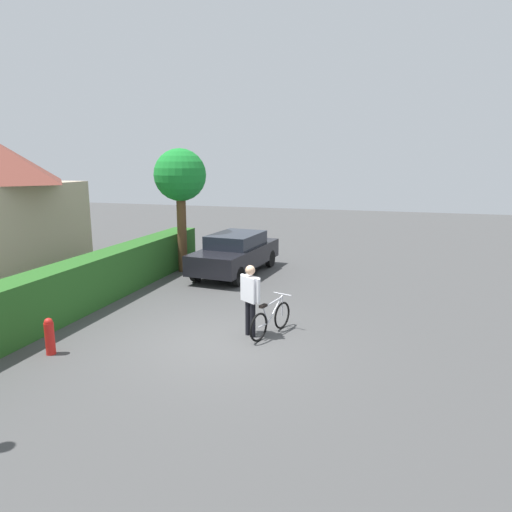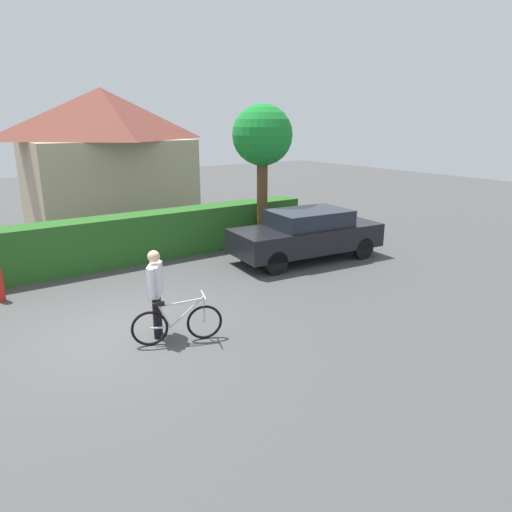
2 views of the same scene
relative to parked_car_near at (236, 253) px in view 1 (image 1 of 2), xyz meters
The scene contains 7 objects.
ground_plane 6.59m from the parked_car_near, 164.14° to the right, with size 60.00×60.00×0.00m, color #434343.
hedge_row 6.86m from the parked_car_near, 156.59° to the left, with size 15.64×0.90×1.39m, color #265B20.
parked_car_near is the anchor object (origin of this frame).
bicycle 6.20m from the parked_car_near, 153.12° to the right, with size 1.61×0.69×0.90m.
person_rider 6.19m from the parked_car_near, 157.66° to the right, with size 0.44×0.58×1.71m.
tree_kerbside 3.36m from the parked_car_near, 95.16° to the left, with size 1.88×1.88×4.51m.
fire_hydrant 8.10m from the parked_car_near, 169.88° to the left, with size 0.20×0.20×0.81m.
Camera 1 is at (-9.31, -3.66, 4.06)m, focal length 32.50 mm.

